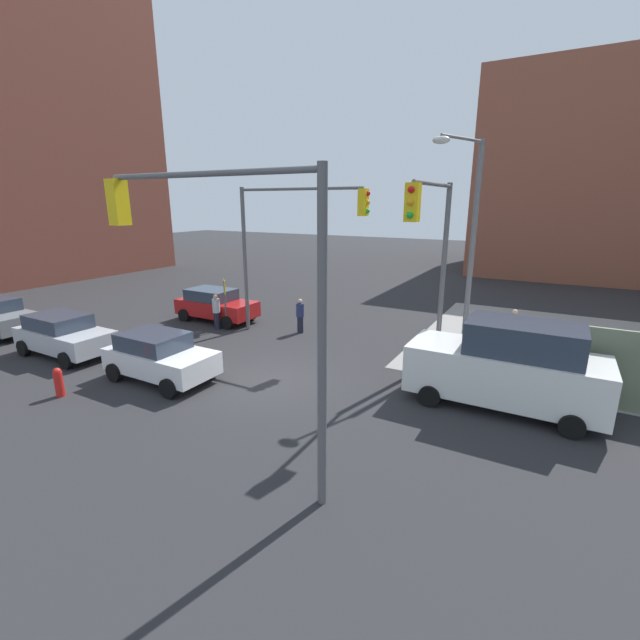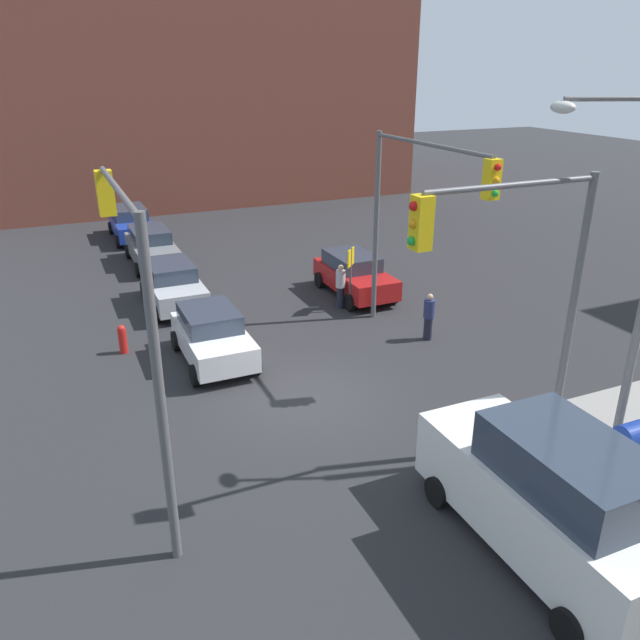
{
  "view_description": "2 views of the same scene",
  "coord_description": "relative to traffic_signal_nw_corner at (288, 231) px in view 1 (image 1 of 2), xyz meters",
  "views": [
    {
      "loc": [
        8.05,
        -10.95,
        5.85
      ],
      "look_at": [
        1.13,
        1.46,
        1.93
      ],
      "focal_mm": 24.0,
      "sensor_mm": 36.0,
      "label": 1
    },
    {
      "loc": [
        13.92,
        -5.73,
        8.53
      ],
      "look_at": [
        -0.25,
        0.52,
        2.13
      ],
      "focal_mm": 35.0,
      "sensor_mm": 36.0,
      "label": 2
    }
  ],
  "objects": [
    {
      "name": "pedestrian_crossing",
      "position": [
        0.12,
        0.7,
        -3.84
      ],
      "size": [
        0.36,
        0.36,
        1.61
      ],
      "rotation": [
        0.0,
        0.0,
        0.04
      ],
      "color": "navy",
      "rests_on": "ground"
    },
    {
      "name": "traffic_signal_ne_corner",
      "position": [
        6.62,
        -1.65,
        -0.11
      ],
      "size": [
        0.36,
        4.43,
        6.5
      ],
      "color": "#59595B",
      "rests_on": "ground"
    },
    {
      "name": "sidewalk_corner",
      "position": [
        11.12,
        4.5,
        -4.67
      ],
      "size": [
        12.0,
        12.0,
        0.01
      ],
      "primitive_type": "cube",
      "color": "gray",
      "rests_on": "ground"
    },
    {
      "name": "pedestrian_walking_north",
      "position": [
        8.92,
        2.9,
        -3.79
      ],
      "size": [
        0.36,
        0.36,
        1.7
      ],
      "rotation": [
        0.0,
        0.0,
        3.05
      ],
      "color": "#2D664C",
      "rests_on": "ground"
    },
    {
      "name": "warning_sign_two_way",
      "position": [
        -3.28,
        -0.49,
        -3.03
      ],
      "size": [
        0.48,
        0.48,
        2.4
      ],
      "color": "#4C4C4C",
      "rests_on": "ground"
    },
    {
      "name": "street_lamp_corner",
      "position": [
        7.18,
        0.96,
        0.03
      ],
      "size": [
        1.24,
        2.52,
        8.0
      ],
      "color": "slate",
      "rests_on": "ground"
    },
    {
      "name": "sedan_red",
      "position": [
        -4.76,
        0.41,
        -3.83
      ],
      "size": [
        4.15,
        2.02,
        1.62
      ],
      "color": "#B21919",
      "rests_on": "ground"
    },
    {
      "name": "sedan_silver",
      "position": [
        -6.45,
        -6.36,
        -3.83
      ],
      "size": [
        4.1,
        2.02,
        1.62
      ],
      "color": "#B7BABF",
      "rests_on": "ground"
    },
    {
      "name": "fire_hydrant",
      "position": [
        -2.88,
        -8.7,
        -4.19
      ],
      "size": [
        0.26,
        0.26,
        0.94
      ],
      "color": "red",
      "rests_on": "ground"
    },
    {
      "name": "coupe_white",
      "position": [
        -1.19,
        -6.22,
        -3.83
      ],
      "size": [
        3.82,
        2.02,
        1.62
      ],
      "color": "white",
      "rests_on": "ground"
    },
    {
      "name": "traffic_signal_nw_corner",
      "position": [
        0.0,
        0.0,
        0.0
      ],
      "size": [
        6.17,
        0.36,
        6.5
      ],
      "color": "#59595B",
      "rests_on": "ground"
    },
    {
      "name": "ground_plane",
      "position": [
        2.12,
        -4.5,
        -4.67
      ],
      "size": [
        120.0,
        120.0,
        0.0
      ],
      "primitive_type": "plane",
      "color": "#28282B"
    },
    {
      "name": "pedestrian_waiting",
      "position": [
        -3.68,
        -0.7,
        -3.8
      ],
      "size": [
        0.36,
        0.36,
        1.68
      ],
      "rotation": [
        0.0,
        0.0,
        6.13
      ],
      "color": "#B2B2B7",
      "rests_on": "ground"
    },
    {
      "name": "bicycle_at_crosswalk",
      "position": [
        -4.69,
        1.5,
        -4.33
      ],
      "size": [
        1.75,
        0.05,
        0.97
      ],
      "color": "black",
      "rests_on": "ground"
    },
    {
      "name": "mailbox_blue",
      "position": [
        8.32,
        0.5,
        -3.91
      ],
      "size": [
        0.56,
        0.64,
        1.43
      ],
      "color": "navy",
      "rests_on": "ground"
    },
    {
      "name": "van_white_delivery",
      "position": [
        9.29,
        -2.7,
        -3.39
      ],
      "size": [
        5.4,
        2.32,
        2.62
      ],
      "color": "white",
      "rests_on": "ground"
    },
    {
      "name": "traffic_signal_se_corner",
      "position": [
        4.48,
        -9.0,
        -0.03
      ],
      "size": [
        5.58,
        0.36,
        6.5
      ],
      "color": "#59595B",
      "rests_on": "ground"
    },
    {
      "name": "bicycle_leaning_on_fence",
      "position": [
        7.72,
        2.7,
        -4.33
      ],
      "size": [
        0.05,
        1.75,
        0.97
      ],
      "color": "black",
      "rests_on": "ground"
    }
  ]
}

